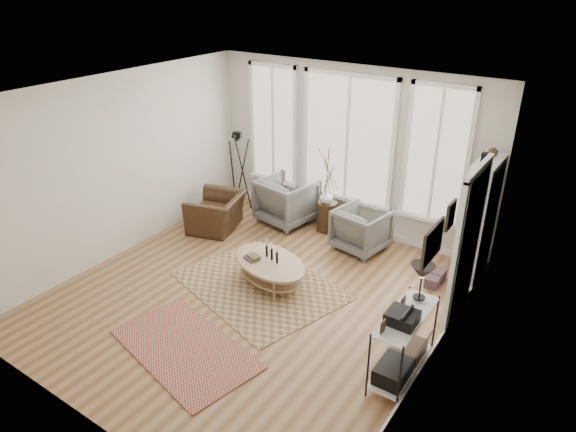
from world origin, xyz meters
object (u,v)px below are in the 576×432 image
Objects in this scene: coffee_table at (269,266)px; bookcase at (478,222)px; armchair_left at (287,201)px; accent_chair at (217,212)px; side_table at (328,192)px; low_shelf at (404,339)px; armchair_right at (361,229)px.

bookcase is at bearing 37.36° from coffee_table.
bookcase is 3.44m from armchair_left.
accent_chair is (-4.29, -0.87, -0.64)m from bookcase.
bookcase is 2.63m from side_table.
bookcase is 3.11m from coffee_table.
accent_chair is at bearing -168.54° from bookcase.
low_shelf is 4.23m from armchair_left.
armchair_right is 2.62m from accent_chair.
armchair_right is at bearing 70.32° from coffee_table.
accent_chair is (-1.68, -1.05, -0.42)m from side_table.
coffee_table is at bearing 80.15° from armchair_right.
bookcase is at bearing -167.03° from armchair_right.
side_table is (0.79, 0.12, 0.31)m from armchair_left.
accent_chair is (-1.88, 0.97, 0.00)m from coffee_table.
low_shelf is at bearing 152.05° from armchair_left.
armchair_left is at bearing 178.89° from bookcase.
bookcase is 2.57× the size of armchair_right.
bookcase reaches higher than accent_chair.
bookcase is at bearing 88.72° from low_shelf.
low_shelf is 1.63× the size of armchair_right.
side_table is at bearing 176.03° from bookcase.
coffee_table is at bearing 126.98° from armchair_left.
low_shelf reaches higher than accent_chair.
bookcase is 1.34× the size of side_table.
side_table reaches higher than low_shelf.
armchair_left is 1.16× the size of armchair_right.
side_table reaches higher than coffee_table.
bookcase reaches higher than side_table.
coffee_table is 1.83× the size of armchair_right.
side_table is 2.03m from accent_chair.
armchair_right is (1.61, -0.16, -0.06)m from armchair_left.
armchair_left reaches higher than accent_chair.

